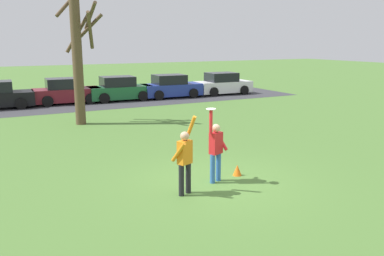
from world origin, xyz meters
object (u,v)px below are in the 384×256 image
object	(u,v)px
parked_car_blue	(171,87)
parked_car_white	(223,84)
bare_tree_tall	(78,55)
person_catcher	(216,148)
frisbee_disc	(211,109)
parked_car_maroon	(66,92)
parked_car_green	(119,89)
field_cone_orange	(237,170)
person_defender	(185,158)

from	to	relation	value
parked_car_blue	parked_car_white	xyz separation A→B (m)	(4.18, -0.10, 0.00)
parked_car_blue	bare_tree_tall	world-z (taller)	bare_tree_tall
parked_car_white	person_catcher	bearing A→B (deg)	-120.09
frisbee_disc	parked_car_maroon	world-z (taller)	frisbee_disc
parked_car_green	bare_tree_tall	bearing A→B (deg)	-118.48
parked_car_white	field_cone_orange	bearing A→B (deg)	-118.16
field_cone_orange	parked_car_maroon	bearing A→B (deg)	95.95
person_defender	bare_tree_tall	bearing A→B (deg)	70.74
bare_tree_tall	person_catcher	bearing A→B (deg)	-81.58
parked_car_green	frisbee_disc	bearing A→B (deg)	-96.93
parked_car_green	parked_car_white	size ratio (longest dim) A/B	1.00
parked_car_green	bare_tree_tall	distance (m)	8.13
person_catcher	field_cone_orange	distance (m)	1.20
person_catcher	bare_tree_tall	distance (m)	10.28
parked_car_maroon	field_cone_orange	bearing A→B (deg)	-81.78
parked_car_maroon	parked_car_blue	size ratio (longest dim) A/B	1.00
frisbee_disc	parked_car_green	world-z (taller)	frisbee_disc
bare_tree_tall	parked_car_white	bearing A→B (deg)	28.16
person_catcher	parked_car_blue	size ratio (longest dim) A/B	0.50
person_catcher	parked_car_green	bearing A→B (deg)	-119.40
frisbee_disc	field_cone_orange	bearing A→B (deg)	13.55
parked_car_maroon	parked_car_green	xyz separation A→B (m)	(3.38, -0.27, 0.00)
frisbee_disc	bare_tree_tall	distance (m)	10.15
parked_car_white	field_cone_orange	size ratio (longest dim) A/B	13.02
bare_tree_tall	parked_car_maroon	bearing A→B (deg)	85.21
parked_car_blue	parked_car_white	size ratio (longest dim) A/B	1.00
person_defender	parked_car_green	world-z (taller)	person_defender
parked_car_white	parked_car_maroon	bearing A→B (deg)	179.01
frisbee_disc	parked_car_white	world-z (taller)	frisbee_disc
parked_car_white	frisbee_disc	bearing A→B (deg)	-120.48
parked_car_blue	field_cone_orange	world-z (taller)	parked_car_blue
bare_tree_tall	person_defender	bearing A→B (deg)	-88.38
person_catcher	parked_car_white	size ratio (longest dim) A/B	0.50
person_catcher	frisbee_disc	bearing A→B (deg)	-0.00
parked_car_white	person_defender	bearing A→B (deg)	-122.22
parked_car_blue	bare_tree_tall	size ratio (longest dim) A/B	0.68
person_defender	parked_car_green	distance (m)	17.42
person_catcher	parked_car_maroon	world-z (taller)	person_catcher
frisbee_disc	parked_car_green	bearing A→B (deg)	80.81
parked_car_maroon	parked_car_green	world-z (taller)	same
field_cone_orange	person_defender	bearing A→B (deg)	-162.88
person_defender	frisbee_disc	bearing A→B (deg)	0.00
frisbee_disc	field_cone_orange	world-z (taller)	frisbee_disc
person_defender	field_cone_orange	bearing A→B (deg)	-3.76
person_catcher	parked_car_white	bearing A→B (deg)	-143.23
frisbee_disc	bare_tree_tall	world-z (taller)	bare_tree_tall
person_defender	parked_car_white	xyz separation A→B (m)	(11.45, 16.67, -0.25)
person_defender	parked_car_green	xyz separation A→B (m)	(3.66, 17.03, -0.25)
parked_car_white	parked_car_blue	bearing A→B (deg)	-179.05
person_defender	parked_car_blue	world-z (taller)	person_defender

